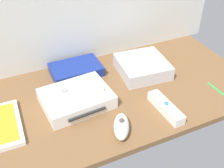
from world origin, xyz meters
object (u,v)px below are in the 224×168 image
Objects in this scene: game_console at (77,98)px; network_router at (76,70)px; remote_nunchuk at (121,126)px; mini_computer at (142,66)px; remote_wand at (166,107)px; remote_classic_pad at (77,90)px; stylus_pen at (218,89)px.

network_router is (5.28, 16.37, -0.50)cm from game_console.
mini_computer is at bearing 75.64° from remote_nunchuk.
mini_computer is 1.24× the size of remote_wand.
network_router is 1.21× the size of remote_wand.
remote_classic_pad reaches higher than network_router.
remote_classic_pad is (-23.32, 14.64, 3.90)cm from remote_wand.
remote_nunchuk is 0.73× the size of remote_classic_pad.
remote_wand is at bearing -36.56° from remote_classic_pad.
remote_nunchuk is at bearing -130.47° from mini_computer.
network_router is 1.20× the size of remote_classic_pad.
remote_classic_pad is 1.66× the size of stylus_pen.
remote_nunchuk is 1.21× the size of stylus_pen.
remote_classic_pad reaches higher than remote_nunchuk.
stylus_pen is at bearing -35.89° from network_router.
game_console is 28.56cm from mini_computer.
remote_classic_pad reaches higher than stylus_pen.
remote_classic_pad is 47.54cm from stylus_pen.
remote_nunchuk is (-16.12, -2.00, 0.53)cm from remote_wand.
network_router is 50.15cm from stylus_pen.
stylus_pen is (18.16, -19.95, -2.29)cm from mini_computer.
game_console is at bearing 164.11° from stylus_pen.
network_router is 2.00× the size of stylus_pen.
game_console is 18.30cm from remote_nunchuk.
remote_wand is (-3.96, -21.54, -1.13)cm from mini_computer.
network_router is at bearing 157.11° from mini_computer.
network_router is (-22.43, 9.47, -0.94)cm from mini_computer.
remote_wand is at bearing -35.85° from game_console.
stylus_pen is at bearing -20.09° from game_console.
remote_wand is (23.75, -14.64, -0.69)cm from game_console.
network_router is at bearing 118.25° from remote_wand.
network_router is at bearing 144.06° from stylus_pen.
mini_computer is 21.93cm from remote_wand.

